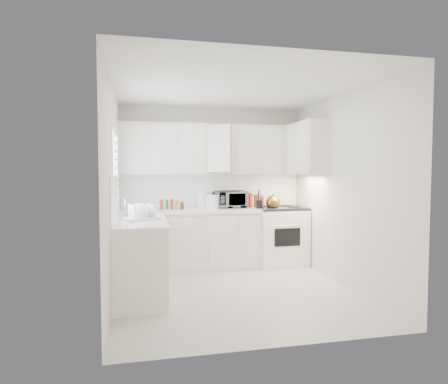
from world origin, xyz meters
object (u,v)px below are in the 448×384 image
object	(u,v)px
stove	(280,228)
utensil_crock	(259,199)
tea_kettle	(273,201)
rice_cooker	(213,200)
dish_rack	(141,211)
microwave	(231,197)

from	to	relation	value
stove	utensil_crock	world-z (taller)	utensil_crock
tea_kettle	utensil_crock	world-z (taller)	utensil_crock
stove	tea_kettle	world-z (taller)	stove
rice_cooker	utensil_crock	size ratio (longest dim) A/B	0.79
tea_kettle	rice_cooker	xyz separation A→B (m)	(-0.92, 0.28, 0.01)
utensil_crock	dish_rack	world-z (taller)	utensil_crock
stove	utensil_crock	xyz separation A→B (m)	(-0.39, -0.12, 0.50)
tea_kettle	rice_cooker	world-z (taller)	rice_cooker
microwave	rice_cooker	world-z (taller)	microwave
utensil_crock	dish_rack	xyz separation A→B (m)	(-1.86, -1.05, -0.05)
utensil_crock	microwave	bearing A→B (deg)	147.62
dish_rack	rice_cooker	bearing A→B (deg)	30.50
tea_kettle	stove	bearing A→B (deg)	60.74
tea_kettle	dish_rack	world-z (taller)	tea_kettle
rice_cooker	microwave	bearing A→B (deg)	-10.01
rice_cooker	dish_rack	xyz separation A→B (m)	(-1.15, -1.29, -0.02)
stove	tea_kettle	distance (m)	0.52
stove	rice_cooker	world-z (taller)	stove
tea_kettle	microwave	bearing A→B (deg)	173.13
stove	rice_cooker	size ratio (longest dim) A/B	4.78
utensil_crock	rice_cooker	bearing A→B (deg)	161.27
utensil_crock	dish_rack	distance (m)	2.14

